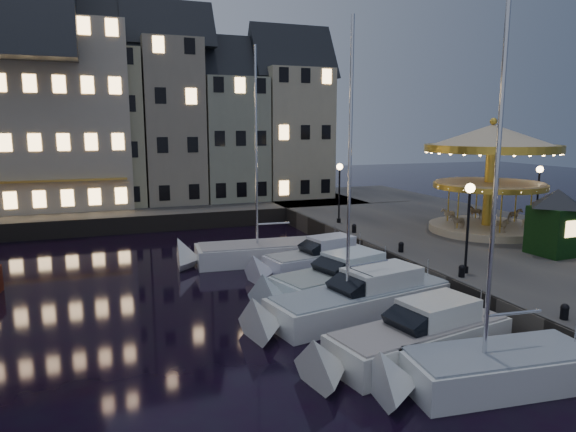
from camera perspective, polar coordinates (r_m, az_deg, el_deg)
name	(u,v)px	position (r m, az deg, el deg)	size (l,w,h in m)	color
ground	(333,327)	(21.22, 4.99, -12.24)	(160.00, 160.00, 0.00)	black
quay_east	(502,250)	(33.48, 22.70, -3.55)	(16.00, 56.00, 1.30)	#474442
quay_north	(109,214)	(46.36, -19.29, 0.21)	(44.00, 12.00, 1.30)	#474442
quaywall_e	(386,262)	(28.75, 10.83, -5.07)	(0.15, 44.00, 1.30)	#47423A
quaywall_n	(138,225)	(40.52, -16.31, -0.95)	(48.00, 0.15, 1.30)	#47423A
streetlamp_b	(468,215)	(24.74, 19.42, 0.10)	(0.44, 0.44, 4.17)	black
streetlamp_c	(339,184)	(36.07, 5.73, 3.52)	(0.44, 0.44, 4.17)	black
streetlamp_d	(538,188)	(37.48, 26.05, 2.80)	(0.44, 0.44, 4.17)	black
bollard_a	(565,311)	(20.72, 28.38, -9.27)	(0.30, 0.30, 0.57)	black
bollard_b	(462,270)	(24.49, 18.75, -5.74)	(0.30, 0.30, 0.57)	black
bollard_c	(401,246)	(28.42, 12.45, -3.32)	(0.30, 0.30, 0.57)	black
bollard_d	(354,228)	(33.08, 7.35, -1.32)	(0.30, 0.30, 0.57)	black
townhouse_nb	(25,123)	(48.11, -27.16, 9.16)	(6.16, 8.00, 13.80)	gray
townhouse_nc	(103,118)	(47.79, -19.89, 10.25)	(6.82, 8.00, 14.80)	tan
townhouse_nd	(170,112)	(48.19, -12.95, 11.17)	(5.50, 8.00, 15.80)	gray
townhouse_ne	(230,129)	(49.17, -6.49, 9.57)	(6.16, 8.00, 12.80)	gray
townhouse_nf	(290,124)	(50.94, 0.24, 10.20)	(6.82, 8.00, 13.80)	#B5AA8B
hotel_corner	(24,105)	(48.14, -27.24, 10.94)	(17.60, 9.00, 16.80)	#C0B59D
motorboat_a	(484,372)	(17.56, 20.92, -15.87)	(7.16, 2.97, 11.84)	silver
motorboat_b	(411,341)	(18.79, 13.54, -13.38)	(8.00, 3.58, 2.15)	silver
motorboat_c	(356,301)	(22.24, 7.53, -9.36)	(9.64, 4.17, 12.75)	silver
motorboat_d	(334,282)	(24.82, 5.08, -7.35)	(7.90, 4.44, 2.15)	silver
motorboat_e	(314,262)	(28.43, 2.86, -5.09)	(7.35, 3.25, 2.15)	silver
motorboat_f	(262,253)	(30.74, -2.86, -4.16)	(10.08, 3.31, 13.36)	white
carousel	(491,158)	(34.97, 21.65, 6.05)	(8.28, 8.28, 7.24)	#C7B08B
ticket_kiosk	(557,211)	(30.29, 27.70, 0.54)	(3.39, 3.39, 3.97)	black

